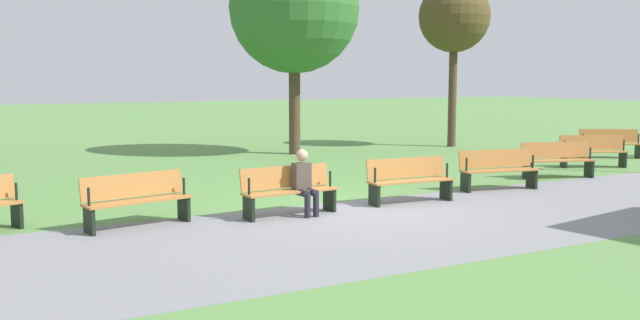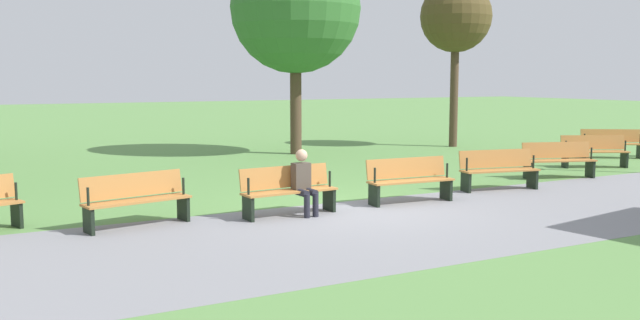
# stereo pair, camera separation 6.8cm
# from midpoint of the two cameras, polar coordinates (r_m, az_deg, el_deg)

# --- Properties ---
(ground_plane) EXTENTS (120.00, 120.00, 0.00)m
(ground_plane) POSITION_cam_midpoint_polar(r_m,az_deg,el_deg) (13.06, 3.06, -4.13)
(ground_plane) COLOR #5B8C47
(path_paving) EXTENTS (38.86, 4.78, 0.01)m
(path_paving) POSITION_cam_midpoint_polar(r_m,az_deg,el_deg) (11.75, 7.10, -5.40)
(path_paving) COLOR gray
(path_paving) RESTS_ON ground
(bench_0) EXTENTS (1.77, 1.38, 0.89)m
(bench_0) POSITION_cam_midpoint_polar(r_m,az_deg,el_deg) (23.24, 23.21, 1.33)
(bench_0) COLOR #B27538
(bench_0) RESTS_ON ground
(bench_1) EXTENTS (1.83, 1.21, 0.89)m
(bench_1) POSITION_cam_midpoint_polar(r_m,az_deg,el_deg) (20.60, 22.00, 0.75)
(bench_1) COLOR #B27538
(bench_1) RESTS_ON ground
(bench_2) EXTENTS (1.86, 1.02, 0.89)m
(bench_2) POSITION_cam_midpoint_polar(r_m,az_deg,el_deg) (18.07, 19.37, 0.07)
(bench_2) COLOR #B27538
(bench_2) RESTS_ON ground
(bench_3) EXTENTS (1.86, 0.81, 0.89)m
(bench_3) POSITION_cam_midpoint_polar(r_m,az_deg,el_deg) (15.75, 14.78, -0.71)
(bench_3) COLOR #B27538
(bench_3) RESTS_ON ground
(bench_4) EXTENTS (1.83, 0.59, 0.89)m
(bench_4) POSITION_cam_midpoint_polar(r_m,az_deg,el_deg) (13.80, 7.61, -1.59)
(bench_4) COLOR #B27538
(bench_4) RESTS_ON ground
(bench_5) EXTENTS (1.83, 0.59, 0.89)m
(bench_5) POSITION_cam_midpoint_polar(r_m,az_deg,el_deg) (12.44, -2.52, -2.46)
(bench_5) COLOR #B27538
(bench_5) RESTS_ON ground
(bench_6) EXTENTS (1.86, 0.81, 0.89)m
(bench_6) POSITION_cam_midpoint_polar(r_m,az_deg,el_deg) (11.88, -14.96, -3.13)
(bench_6) COLOR #B27538
(bench_6) RESTS_ON ground
(person_seated) EXTENTS (0.34, 0.53, 1.20)m
(person_seated) POSITION_cam_midpoint_polar(r_m,az_deg,el_deg) (12.41, -1.22, -1.72)
(person_seated) COLOR #4C4238
(person_seated) RESTS_ON ground
(tree_2) EXTENTS (4.22, 4.22, 6.85)m
(tree_2) POSITION_cam_midpoint_polar(r_m,az_deg,el_deg) (22.53, -1.98, 12.53)
(tree_2) COLOR #4C3828
(tree_2) RESTS_ON ground
(tree_3) EXTENTS (2.56, 2.56, 5.96)m
(tree_3) POSITION_cam_midpoint_polar(r_m,az_deg,el_deg) (25.41, 11.35, 11.55)
(tree_3) COLOR #4C3828
(tree_3) RESTS_ON ground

